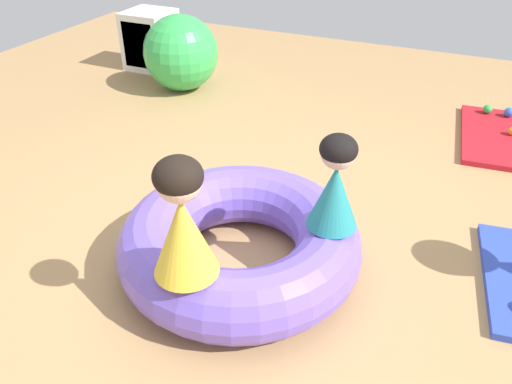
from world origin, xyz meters
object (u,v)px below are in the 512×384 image
Objects in this scene: play_ball_blue at (509,112)px; exercise_ball_large at (181,53)px; play_ball_orange_second at (512,131)px; inflatable_cushion at (240,242)px; play_ball_green at (488,109)px; child_in_teal at (335,183)px; child_in_yellow at (182,220)px; storage_cube at (149,40)px.

exercise_ball_large is (-2.78, -0.46, 0.26)m from play_ball_blue.
exercise_ball_large is at bearing -177.58° from play_ball_orange_second.
inflatable_cushion is 2.71m from play_ball_green.
play_ball_green is (0.62, 2.38, -0.48)m from child_in_teal.
play_ball_orange_second is (0.19, -0.35, -0.01)m from play_ball_green.
child_in_teal is at bearing 164.90° from child_in_yellow.
exercise_ball_large is at bearing -31.26° from storage_cube.
play_ball_orange_second is at bearing 60.01° from inflatable_cushion.
play_ball_orange_second is 3.42m from storage_cube.
play_ball_blue is 0.14× the size of storage_cube.
play_ball_blue is 1.24× the size of play_ball_orange_second.
storage_cube is at bearing 148.74° from exercise_ball_large.
play_ball_blue is at bearing 1.80° from storage_cube.
exercise_ball_large is 1.20× the size of storage_cube.
child_in_yellow is at bearing -116.05° from play_ball_orange_second.
inflatable_cushion is at bearing -47.90° from storage_cube.
child_in_yellow is 3.56m from storage_cube.
exercise_ball_large is (-1.54, 2.48, -0.26)m from child_in_yellow.
play_ball_blue is at bearing 32.12° from child_in_teal.
exercise_ball_large reaches higher than play_ball_green.
play_ball_blue is at bearing 64.20° from inflatable_cushion.
play_ball_orange_second is (1.24, 2.15, -0.09)m from inflatable_cushion.
child_in_yellow is 3.23m from play_ball_blue.
inflatable_cushion is 2.26× the size of child_in_yellow.
child_in_yellow is at bearing -53.05° from storage_cube.
child_in_teal reaches higher than play_ball_green.
exercise_ball_large is at bearing -170.50° from play_ball_blue.
child_in_teal is 6.06× the size of play_ball_blue.
play_ball_orange_second is 2.82m from exercise_ball_large.
child_in_teal is 2.55m from play_ball_blue.
child_in_teal is 2.77m from exercise_ball_large.
storage_cube is at bearing -119.17° from child_in_yellow.
inflatable_cushion is 2.77m from play_ball_blue.
play_ball_green is at bearing 67.26° from inflatable_cushion.
inflatable_cushion is 19.53× the size of play_ball_orange_second.
storage_cube is (-2.13, 2.83, -0.31)m from child_in_yellow.
play_ball_green is 0.95× the size of play_ball_blue.
play_ball_orange_second is at bearing 2.42° from exercise_ball_large.
exercise_ball_large is (-2.62, -0.47, 0.26)m from play_ball_green.
child_in_teal reaches higher than storage_cube.
child_in_teal is at bearing -41.25° from storage_cube.
child_in_yellow reaches higher than inflatable_cushion.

